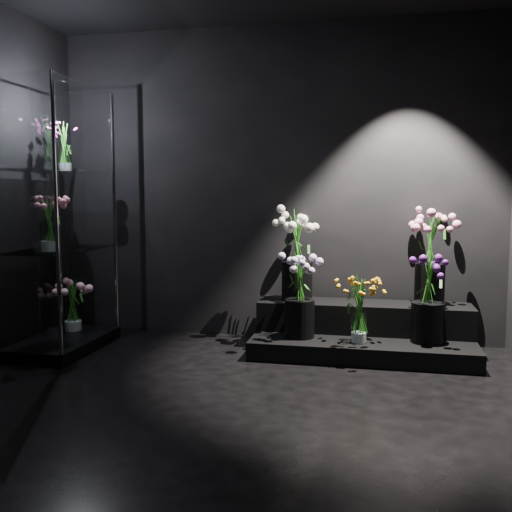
# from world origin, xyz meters

# --- Properties ---
(floor) EXTENTS (4.00, 4.00, 0.00)m
(floor) POSITION_xyz_m (0.00, 0.00, 0.00)
(floor) COLOR black
(floor) RESTS_ON ground
(wall_back) EXTENTS (4.00, 0.00, 4.00)m
(wall_back) POSITION_xyz_m (0.00, 2.00, 1.40)
(wall_back) COLOR black
(wall_back) RESTS_ON floor
(display_riser) EXTENTS (1.78, 0.79, 0.39)m
(display_riser) POSITION_xyz_m (0.81, 1.65, 0.16)
(display_riser) COLOR black
(display_riser) RESTS_ON floor
(display_case) EXTENTS (0.60, 1.00, 2.19)m
(display_case) POSITION_xyz_m (-1.68, 1.19, 1.10)
(display_case) COLOR black
(display_case) RESTS_ON floor
(bouquet_orange_bells) EXTENTS (0.30, 0.30, 0.57)m
(bouquet_orange_bells) POSITION_xyz_m (0.79, 1.36, 0.44)
(bouquet_orange_bells) COLOR white
(bouquet_orange_bells) RESTS_ON display_riser
(bouquet_lilac) EXTENTS (0.35, 0.35, 0.66)m
(bouquet_lilac) POSITION_xyz_m (0.31, 1.44, 0.52)
(bouquet_lilac) COLOR black
(bouquet_lilac) RESTS_ON display_riser
(bouquet_purple) EXTENTS (0.42, 0.42, 0.69)m
(bouquet_purple) POSITION_xyz_m (1.31, 1.48, 0.53)
(bouquet_purple) COLOR black
(bouquet_purple) RESTS_ON display_riser
(bouquet_cream_roses) EXTENTS (0.48, 0.48, 0.77)m
(bouquet_cream_roses) POSITION_xyz_m (0.24, 1.76, 0.83)
(bouquet_cream_roses) COLOR black
(bouquet_cream_roses) RESTS_ON display_riser
(bouquet_pink_roses) EXTENTS (0.50, 0.50, 0.78)m
(bouquet_pink_roses) POSITION_xyz_m (1.35, 1.79, 0.85)
(bouquet_pink_roses) COLOR black
(bouquet_pink_roses) RESTS_ON display_riser
(bouquet_case_pink) EXTENTS (0.32, 0.32, 0.45)m
(bouquet_case_pink) POSITION_xyz_m (-1.64, 0.99, 1.09)
(bouquet_case_pink) COLOR white
(bouquet_case_pink) RESTS_ON display_case
(bouquet_case_magenta) EXTENTS (0.22, 0.22, 0.41)m
(bouquet_case_magenta) POSITION_xyz_m (-1.68, 1.33, 1.71)
(bouquet_case_magenta) COLOR white
(bouquet_case_magenta) RESTS_ON display_case
(bouquet_case_base_pink) EXTENTS (0.39, 0.39, 0.46)m
(bouquet_case_base_pink) POSITION_xyz_m (-1.72, 1.45, 0.34)
(bouquet_case_base_pink) COLOR white
(bouquet_case_base_pink) RESTS_ON display_case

